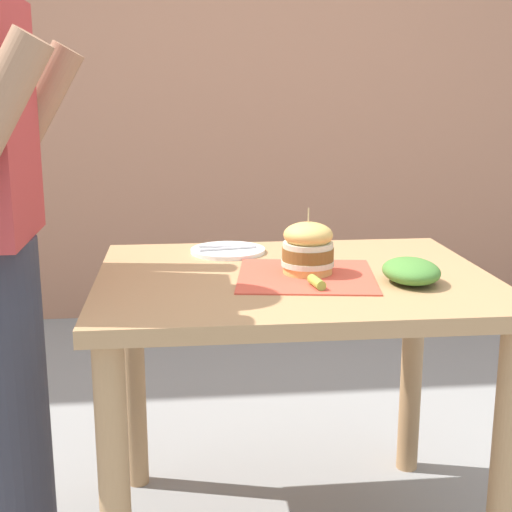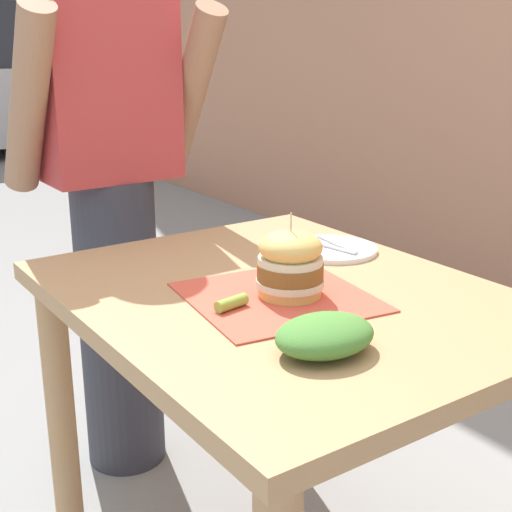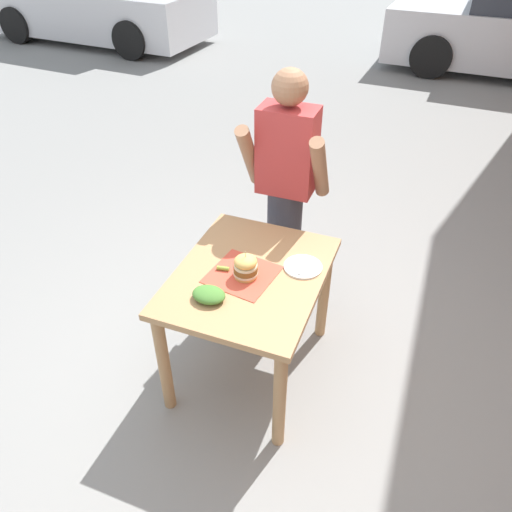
{
  "view_description": "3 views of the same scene",
  "coord_description": "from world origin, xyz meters",
  "px_view_note": "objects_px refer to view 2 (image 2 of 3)",
  "views": [
    {
      "loc": [
        -1.78,
        0.29,
        1.25
      ],
      "look_at": [
        0.0,
        0.1,
        0.83
      ],
      "focal_mm": 50.0,
      "sensor_mm": 36.0,
      "label": 1
    },
    {
      "loc": [
        -0.83,
        -1.11,
        1.29
      ],
      "look_at": [
        0.0,
        0.1,
        0.83
      ],
      "focal_mm": 50.0,
      "sensor_mm": 36.0,
      "label": 2
    },
    {
      "loc": [
        0.81,
        -2.0,
        2.55
      ],
      "look_at": [
        0.0,
        0.1,
        0.83
      ],
      "focal_mm": 35.0,
      "sensor_mm": 36.0,
      "label": 3
    }
  ],
  "objects_px": {
    "sandwich": "(290,264)",
    "parked_car_far_end": "(476,69)",
    "side_plate_with_forks": "(332,249)",
    "diner_across_table": "(112,183)",
    "pickle_spear": "(231,303)",
    "side_salad": "(325,335)",
    "patio_table": "(283,352)",
    "parked_car_near_curb": "(35,84)"
  },
  "relations": [
    {
      "from": "side_salad",
      "to": "parked_car_near_curb",
      "type": "relative_size",
      "value": 0.04
    },
    {
      "from": "sandwich",
      "to": "diner_across_table",
      "type": "relative_size",
      "value": 0.1
    },
    {
      "from": "patio_table",
      "to": "sandwich",
      "type": "height_order",
      "value": "sandwich"
    },
    {
      "from": "parked_car_far_end",
      "to": "patio_table",
      "type": "bearing_deg",
      "value": -143.09
    },
    {
      "from": "sandwich",
      "to": "parked_car_far_end",
      "type": "xyz_separation_m",
      "value": [
        8.78,
        6.62,
        -0.13
      ]
    },
    {
      "from": "pickle_spear",
      "to": "parked_car_near_curb",
      "type": "distance_m",
      "value": 7.54
    },
    {
      "from": "pickle_spear",
      "to": "parked_car_near_curb",
      "type": "relative_size",
      "value": 0.02
    },
    {
      "from": "patio_table",
      "to": "parked_car_far_end",
      "type": "xyz_separation_m",
      "value": [
        8.77,
        6.59,
        0.08
      ]
    },
    {
      "from": "diner_across_table",
      "to": "side_plate_with_forks",
      "type": "bearing_deg",
      "value": -62.91
    },
    {
      "from": "parked_car_far_end",
      "to": "pickle_spear",
      "type": "bearing_deg",
      "value": -143.42
    },
    {
      "from": "diner_across_table",
      "to": "sandwich",
      "type": "bearing_deg",
      "value": -87.53
    },
    {
      "from": "sandwich",
      "to": "diner_across_table",
      "type": "bearing_deg",
      "value": 92.47
    },
    {
      "from": "side_salad",
      "to": "diner_across_table",
      "type": "bearing_deg",
      "value": 85.76
    },
    {
      "from": "side_plate_with_forks",
      "to": "side_salad",
      "type": "relative_size",
      "value": 1.22
    },
    {
      "from": "patio_table",
      "to": "parked_car_far_end",
      "type": "bearing_deg",
      "value": 36.91
    },
    {
      "from": "patio_table",
      "to": "pickle_spear",
      "type": "bearing_deg",
      "value": -167.92
    },
    {
      "from": "patio_table",
      "to": "pickle_spear",
      "type": "distance_m",
      "value": 0.22
    },
    {
      "from": "sandwich",
      "to": "side_plate_with_forks",
      "type": "xyz_separation_m",
      "value": [
        0.27,
        0.19,
        -0.06
      ]
    },
    {
      "from": "side_plate_with_forks",
      "to": "side_salad",
      "type": "height_order",
      "value": "side_salad"
    },
    {
      "from": "patio_table",
      "to": "diner_across_table",
      "type": "xyz_separation_m",
      "value": [
        -0.04,
        0.76,
        0.24
      ]
    },
    {
      "from": "parked_car_near_curb",
      "to": "patio_table",
      "type": "bearing_deg",
      "value": -104.3
    },
    {
      "from": "patio_table",
      "to": "parked_car_far_end",
      "type": "height_order",
      "value": "parked_car_far_end"
    },
    {
      "from": "side_plate_with_forks",
      "to": "diner_across_table",
      "type": "bearing_deg",
      "value": 117.09
    },
    {
      "from": "side_plate_with_forks",
      "to": "parked_car_near_curb",
      "type": "distance_m",
      "value": 7.26
    },
    {
      "from": "side_plate_with_forks",
      "to": "parked_car_near_curb",
      "type": "xyz_separation_m",
      "value": [
        1.58,
        7.08,
        -0.07
      ]
    },
    {
      "from": "side_plate_with_forks",
      "to": "patio_table",
      "type": "bearing_deg",
      "value": -149.45
    },
    {
      "from": "diner_across_table",
      "to": "parked_car_near_curb",
      "type": "height_order",
      "value": "diner_across_table"
    },
    {
      "from": "diner_across_table",
      "to": "parked_car_far_end",
      "type": "height_order",
      "value": "diner_across_table"
    },
    {
      "from": "parked_car_near_curb",
      "to": "side_salad",
      "type": "bearing_deg",
      "value": -104.65
    },
    {
      "from": "pickle_spear",
      "to": "parked_car_far_end",
      "type": "height_order",
      "value": "parked_car_far_end"
    },
    {
      "from": "pickle_spear",
      "to": "side_salad",
      "type": "xyz_separation_m",
      "value": [
        0.03,
        -0.24,
        0.01
      ]
    },
    {
      "from": "sandwich",
      "to": "side_plate_with_forks",
      "type": "bearing_deg",
      "value": 34.81
    },
    {
      "from": "patio_table",
      "to": "side_salad",
      "type": "xyz_separation_m",
      "value": [
        -0.12,
        -0.28,
        0.17
      ]
    },
    {
      "from": "side_plate_with_forks",
      "to": "diner_across_table",
      "type": "relative_size",
      "value": 0.13
    },
    {
      "from": "patio_table",
      "to": "pickle_spear",
      "type": "relative_size",
      "value": 14.54
    },
    {
      "from": "parked_car_near_curb",
      "to": "side_plate_with_forks",
      "type": "bearing_deg",
      "value": -102.58
    },
    {
      "from": "patio_table",
      "to": "pickle_spear",
      "type": "xyz_separation_m",
      "value": [
        -0.15,
        -0.03,
        0.16
      ]
    },
    {
      "from": "patio_table",
      "to": "parked_car_near_curb",
      "type": "xyz_separation_m",
      "value": [
        1.84,
        7.24,
        0.08
      ]
    },
    {
      "from": "parked_car_far_end",
      "to": "side_salad",
      "type": "bearing_deg",
      "value": -142.33
    },
    {
      "from": "pickle_spear",
      "to": "diner_across_table",
      "type": "distance_m",
      "value": 0.8
    },
    {
      "from": "side_salad",
      "to": "pickle_spear",
      "type": "bearing_deg",
      "value": 96.61
    },
    {
      "from": "patio_table",
      "to": "parked_car_far_end",
      "type": "distance_m",
      "value": 10.97
    }
  ]
}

